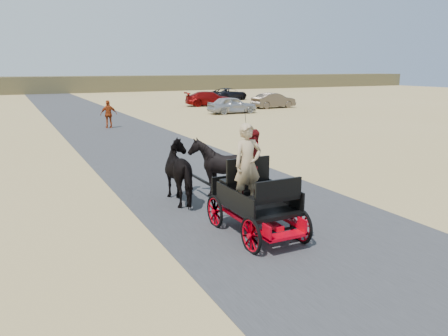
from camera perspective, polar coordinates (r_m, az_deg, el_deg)
name	(u,v)px	position (r m, az deg, el deg)	size (l,w,h in m)	color
ground	(274,220)	(10.97, 6.58, -6.73)	(140.00, 140.00, 0.00)	tan
road	(274,220)	(10.97, 6.58, -6.71)	(6.00, 140.00, 0.01)	#38383A
ridge_far	(45,85)	(70.88, -22.36, 10.03)	(140.00, 6.00, 2.40)	brown
carriage	(256,218)	(9.94, 4.17, -6.58)	(1.30, 2.40, 0.72)	black
horse_left	(184,172)	(12.16, -5.28, -0.55)	(0.91, 2.01, 1.70)	black
horse_right	(219,168)	(12.59, -0.62, -0.02)	(1.37, 1.54, 1.70)	black
driver_man	(248,164)	(9.54, 3.10, 0.47)	(0.66, 0.43, 1.80)	tan
passenger_woman	(254,162)	(10.27, 4.00, 0.72)	(0.77, 0.60, 1.58)	#660C0F
pedestrian	(109,114)	(28.16, -14.83, 6.81)	(1.01, 0.42, 1.73)	#9B3611
car_a	(232,105)	(36.12, 1.06, 8.23)	(1.64, 4.06, 1.38)	#B2B2B7
car_b	(274,100)	(41.37, 6.50, 8.76)	(1.47, 4.21, 1.39)	brown
car_c	(210,99)	(43.32, -1.87, 9.04)	(1.97, 4.84, 1.41)	maroon
car_d	(228,94)	(50.83, 0.57, 9.62)	(2.31, 5.02, 1.39)	black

